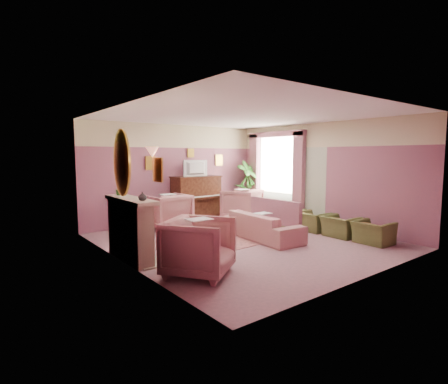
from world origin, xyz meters
TOP-DOWN VIEW (x-y plane):
  - floor at (0.00, 0.00)m, footprint 5.50×6.00m
  - ceiling at (0.00, 0.00)m, footprint 5.50×6.00m
  - wall_back at (0.00, 3.00)m, footprint 5.50×0.02m
  - wall_front at (0.00, -3.00)m, footprint 5.50×0.02m
  - wall_left at (-2.75, 0.00)m, footprint 0.02×6.00m
  - wall_right at (2.75, 0.00)m, footprint 0.02×6.00m
  - picture_rail_band at (0.00, 2.99)m, footprint 5.50×0.01m
  - stripe_panel at (2.73, 1.30)m, footprint 0.01×3.00m
  - fireplace_surround at (-2.59, 0.20)m, footprint 0.30×1.40m
  - fireplace_inset at (-2.49, 0.20)m, footprint 0.18×0.72m
  - fire_ember at (-2.45, 0.20)m, footprint 0.06×0.54m
  - mantel_shelf at (-2.56, 0.20)m, footprint 0.40×1.55m
  - hearth at (-2.39, 0.20)m, footprint 0.55×1.50m
  - mirror_frame at (-2.70, 0.20)m, footprint 0.04×0.72m
  - mirror_glass at (-2.67, 0.20)m, footprint 0.01×0.60m
  - sconce_shade at (-2.62, -0.85)m, footprint 0.20×0.20m
  - piano at (0.50, 2.68)m, footprint 1.40×0.60m
  - piano_keyshelf at (0.50, 2.33)m, footprint 1.30×0.12m
  - piano_keys at (0.50, 2.33)m, footprint 1.20×0.08m
  - piano_top at (0.50, 2.68)m, footprint 1.45×0.65m
  - television at (0.50, 2.63)m, footprint 0.80×0.12m
  - print_back_left at (-0.80, 2.96)m, footprint 0.30×0.03m
  - print_back_right at (1.55, 2.96)m, footprint 0.26×0.03m
  - print_back_mid at (0.50, 2.96)m, footprint 0.22×0.03m
  - print_left_wall at (-2.71, -1.20)m, footprint 0.03×0.28m
  - window_blind at (2.70, 1.55)m, footprint 0.03×1.40m
  - curtain_left at (2.62, 0.63)m, footprint 0.16×0.34m
  - curtain_right at (2.62, 2.47)m, footprint 0.16×0.34m
  - pelmet at (2.62, 1.55)m, footprint 0.16×2.20m
  - mantel_plant at (-2.55, 0.75)m, footprint 0.16×0.16m
  - mantel_vase at (-2.55, -0.30)m, footprint 0.16×0.16m
  - area_rug at (-0.64, 0.39)m, footprint 2.60×1.95m
  - coffee_table at (-0.79, 0.48)m, footprint 1.04×0.58m
  - table_paper at (-0.74, 0.48)m, footprint 0.35×0.28m
  - sofa at (0.51, -0.10)m, footprint 0.69×2.08m
  - sofa_throw at (0.91, -0.10)m, footprint 0.11×1.58m
  - floral_armchair_left at (-0.71, 2.19)m, footprint 0.99×0.99m
  - floral_armchair_right at (1.69, 2.00)m, footprint 0.99×0.99m
  - floral_armchair_front at (-2.04, -1.28)m, footprint 0.99×0.99m
  - olive_chair_a at (2.09, -1.93)m, footprint 0.54×0.77m
  - olive_chair_b at (2.09, -1.11)m, footprint 0.54×0.77m
  - olive_chair_c at (2.09, -0.29)m, footprint 0.54×0.77m
  - olive_chair_d at (2.09, 0.53)m, footprint 0.54×0.77m
  - side_table at (2.29, 2.56)m, footprint 0.52×0.52m
  - side_plant_big at (2.29, 2.56)m, footprint 0.30×0.30m
  - side_plant_small at (2.41, 2.46)m, footprint 0.16×0.16m
  - palm_pot at (2.34, 2.49)m, footprint 0.34×0.34m
  - palm_plant at (2.34, 2.49)m, footprint 0.76×0.76m

SIDE VIEW (x-z plane):
  - floor at x=0.00m, z-range -0.01..0.01m
  - area_rug at x=-0.64m, z-range 0.00..0.01m
  - hearth at x=-2.39m, z-range 0.00..0.02m
  - palm_pot at x=2.34m, z-range 0.00..0.34m
  - fire_ember at x=-2.45m, z-range 0.17..0.27m
  - coffee_table at x=-0.79m, z-range 0.00..0.45m
  - olive_chair_a at x=2.09m, z-range 0.00..0.66m
  - olive_chair_b at x=2.09m, z-range 0.00..0.66m
  - olive_chair_c at x=2.09m, z-range 0.00..0.66m
  - olive_chair_d at x=2.09m, z-range 0.00..0.66m
  - side_table at x=2.29m, z-range 0.00..0.70m
  - fireplace_inset at x=-2.49m, z-range 0.06..0.74m
  - sofa at x=0.51m, z-range 0.00..0.84m
  - table_paper at x=-0.74m, z-range 0.45..0.46m
  - floral_armchair_left at x=-0.71m, z-range 0.00..1.03m
  - floral_armchair_right at x=1.69m, z-range 0.00..1.03m
  - floral_armchair_front at x=-2.04m, z-range 0.00..1.03m
  - fireplace_surround at x=-2.59m, z-range 0.00..1.10m
  - sofa_throw at x=0.91m, z-range 0.31..0.89m
  - piano at x=0.50m, z-range 0.00..1.30m
  - piano_keyshelf at x=0.50m, z-range 0.69..0.75m
  - piano_keys at x=0.50m, z-range 0.75..0.77m
  - side_plant_small at x=2.41m, z-range 0.70..0.98m
  - side_plant_big at x=2.29m, z-range 0.70..1.04m
  - palm_plant at x=2.34m, z-range 0.34..1.78m
  - stripe_panel at x=2.73m, z-range 0.00..2.15m
  - mantel_shelf at x=-2.56m, z-range 1.09..1.16m
  - mantel_vase at x=-2.55m, z-range 1.15..1.31m
  - mantel_plant at x=-2.55m, z-range 1.15..1.43m
  - curtain_left at x=2.62m, z-range 0.00..2.60m
  - curtain_right at x=2.62m, z-range 0.00..2.60m
  - piano_top at x=0.50m, z-range 1.29..1.33m
  - wall_back at x=0.00m, z-range 0.00..2.80m
  - wall_front at x=0.00m, z-range 0.00..2.80m
  - wall_left at x=-2.75m, z-range 0.00..2.80m
  - wall_right at x=2.75m, z-range 0.00..2.80m
  - television at x=0.50m, z-range 1.36..1.84m
  - window_blind at x=2.70m, z-range 0.80..2.60m
  - print_back_left at x=-0.80m, z-range 1.53..1.91m
  - print_left_wall at x=-2.71m, z-range 1.54..1.90m
  - print_back_right at x=1.55m, z-range 1.61..1.95m
  - mirror_frame at x=-2.70m, z-range 1.20..2.40m
  - mirror_glass at x=-2.67m, z-range 1.27..2.33m
  - sconce_shade at x=-2.62m, z-range 1.90..2.06m
  - print_back_mid at x=0.50m, z-range 1.87..2.13m
  - picture_rail_band at x=0.00m, z-range 2.15..2.80m
  - pelmet at x=2.62m, z-range 2.48..2.64m
  - ceiling at x=0.00m, z-range 2.79..2.80m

